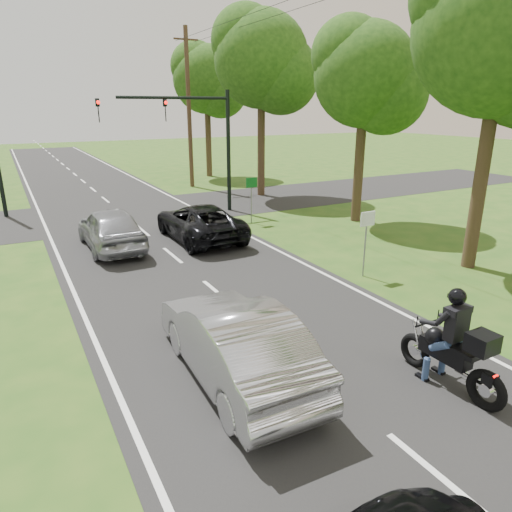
# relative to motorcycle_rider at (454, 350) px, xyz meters

# --- Properties ---
(ground) EXTENTS (140.00, 140.00, 0.00)m
(ground) POSITION_rel_motorcycle_rider_xyz_m (-2.03, 2.53, -0.81)
(ground) COLOR #274E16
(ground) RESTS_ON ground
(road) EXTENTS (8.00, 100.00, 0.01)m
(road) POSITION_rel_motorcycle_rider_xyz_m (-2.03, 12.53, -0.81)
(road) COLOR black
(road) RESTS_ON ground
(cross_road) EXTENTS (60.00, 7.00, 0.01)m
(cross_road) POSITION_rel_motorcycle_rider_xyz_m (-2.03, 18.53, -0.81)
(cross_road) COLOR black
(cross_road) RESTS_ON ground
(motorcycle_rider) EXTENTS (0.68, 2.40, 2.07)m
(motorcycle_rider) POSITION_rel_motorcycle_rider_xyz_m (0.00, 0.00, 0.00)
(motorcycle_rider) COLOR black
(motorcycle_rider) RESTS_ON ground
(dark_suv) EXTENTS (2.40, 5.18, 1.44)m
(dark_suv) POSITION_rel_motorcycle_rider_xyz_m (-0.31, 12.10, -0.08)
(dark_suv) COLOR black
(dark_suv) RESTS_ON road
(silver_sedan) EXTENTS (1.85, 4.90, 1.60)m
(silver_sedan) POSITION_rel_motorcycle_rider_xyz_m (-3.51, 2.32, -0.00)
(silver_sedan) COLOR #AAAAAF
(silver_sedan) RESTS_ON road
(silver_suv) EXTENTS (1.92, 4.72, 1.60)m
(silver_suv) POSITION_rel_motorcycle_rider_xyz_m (-3.77, 12.48, 0.00)
(silver_suv) COLOR #95979D
(silver_suv) RESTS_ON road
(traffic_signal) EXTENTS (6.38, 0.44, 6.00)m
(traffic_signal) POSITION_rel_motorcycle_rider_xyz_m (1.31, 16.53, 3.33)
(traffic_signal) COLOR black
(traffic_signal) RESTS_ON ground
(utility_pole_far) EXTENTS (1.60, 0.28, 10.00)m
(utility_pole_far) POSITION_rel_motorcycle_rider_xyz_m (4.17, 24.53, 4.27)
(utility_pole_far) COLOR #4D3323
(utility_pole_far) RESTS_ON ground
(sign_white) EXTENTS (0.55, 0.07, 2.12)m
(sign_white) POSITION_rel_motorcycle_rider_xyz_m (2.67, 5.51, 0.79)
(sign_white) COLOR slate
(sign_white) RESTS_ON ground
(sign_green) EXTENTS (0.55, 0.07, 2.12)m
(sign_green) POSITION_rel_motorcycle_rider_xyz_m (2.87, 13.51, 0.79)
(sign_green) COLOR slate
(sign_green) RESTS_ON ground
(tree_row_c) EXTENTS (4.80, 4.65, 8.76)m
(tree_row_c) POSITION_rel_motorcycle_rider_xyz_m (7.72, 11.33, 5.42)
(tree_row_c) COLOR #332316
(tree_row_c) RESTS_ON ground
(tree_row_d) EXTENTS (5.76, 5.58, 10.45)m
(tree_row_d) POSITION_rel_motorcycle_rider_xyz_m (7.08, 19.29, 6.62)
(tree_row_d) COLOR #332316
(tree_row_d) RESTS_ON ground
(tree_row_e) EXTENTS (5.28, 5.12, 9.61)m
(tree_row_e) POSITION_rel_motorcycle_rider_xyz_m (7.45, 28.31, 6.02)
(tree_row_e) COLOR #332316
(tree_row_e) RESTS_ON ground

